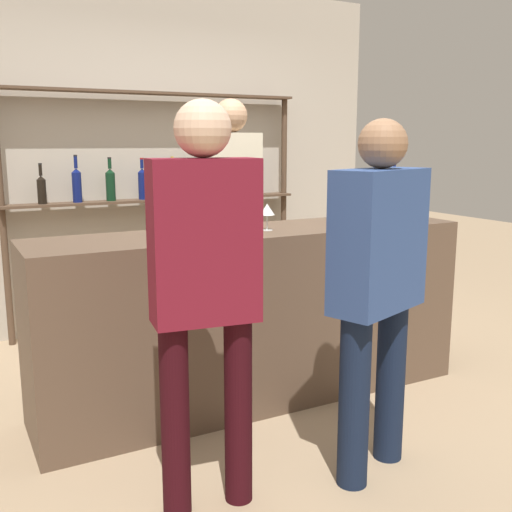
# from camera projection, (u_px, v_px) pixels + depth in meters

# --- Properties ---
(ground_plane) EXTENTS (16.00, 16.00, 0.00)m
(ground_plane) POSITION_uv_depth(u_px,v_px,m) (256.00, 397.00, 3.63)
(ground_plane) COLOR #9E8466
(bar_counter) EXTENTS (2.58, 0.58, 1.02)m
(bar_counter) POSITION_uv_depth(u_px,v_px,m) (256.00, 315.00, 3.53)
(bar_counter) COLOR brown
(bar_counter) RESTS_ON ground_plane
(back_wall) EXTENTS (4.18, 0.12, 2.80)m
(back_wall) POSITION_uv_depth(u_px,v_px,m) (150.00, 156.00, 5.00)
(back_wall) COLOR #B2A899
(back_wall) RESTS_ON ground_plane
(back_shelf) EXTENTS (2.44, 0.18, 1.91)m
(back_shelf) POSITION_uv_depth(u_px,v_px,m) (160.00, 174.00, 4.88)
(back_shelf) COLOR #4C3828
(back_shelf) RESTS_ON ground_plane
(counter_bottle_0) EXTENTS (0.07, 0.07, 0.32)m
(counter_bottle_0) POSITION_uv_depth(u_px,v_px,m) (219.00, 206.00, 3.50)
(counter_bottle_0) COLOR black
(counter_bottle_0) RESTS_ON bar_counter
(counter_bottle_1) EXTENTS (0.09, 0.09, 0.37)m
(counter_bottle_1) POSITION_uv_depth(u_px,v_px,m) (392.00, 196.00, 3.90)
(counter_bottle_1) COLOR #0F1956
(counter_bottle_1) RESTS_ON bar_counter
(counter_bottle_2) EXTENTS (0.07, 0.07, 0.33)m
(counter_bottle_2) POSITION_uv_depth(u_px,v_px,m) (385.00, 202.00, 3.77)
(counter_bottle_2) COLOR #0F1956
(counter_bottle_2) RESTS_ON bar_counter
(counter_bottle_3) EXTENTS (0.07, 0.07, 0.32)m
(counter_bottle_3) POSITION_uv_depth(u_px,v_px,m) (415.00, 202.00, 3.77)
(counter_bottle_3) COLOR brown
(counter_bottle_3) RESTS_ON bar_counter
(wine_glass) EXTENTS (0.09, 0.09, 0.15)m
(wine_glass) POSITION_uv_depth(u_px,v_px,m) (267.00, 210.00, 3.39)
(wine_glass) COLOR silver
(wine_glass) RESTS_ON bar_counter
(ice_bucket) EXTENTS (0.20, 0.20, 0.21)m
(ice_bucket) POSITION_uv_depth(u_px,v_px,m) (359.00, 206.00, 3.71)
(ice_bucket) COLOR #846647
(ice_bucket) RESTS_ON bar_counter
(server_behind_counter) EXTENTS (0.45, 0.26, 1.82)m
(server_behind_counter) POSITION_uv_depth(u_px,v_px,m) (231.00, 201.00, 4.37)
(server_behind_counter) COLOR #575347
(server_behind_counter) RESTS_ON ground_plane
(customer_left) EXTENTS (0.44, 0.24, 1.68)m
(customer_left) POSITION_uv_depth(u_px,v_px,m) (205.00, 277.00, 2.36)
(customer_left) COLOR black
(customer_left) RESTS_ON ground_plane
(customer_center) EXTENTS (0.54, 0.37, 1.62)m
(customer_center) POSITION_uv_depth(u_px,v_px,m) (377.00, 276.00, 2.65)
(customer_center) COLOR #121C33
(customer_center) RESTS_ON ground_plane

